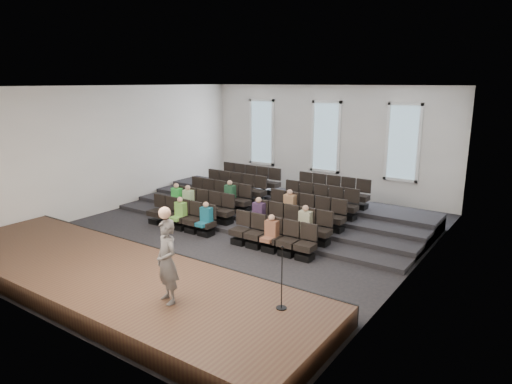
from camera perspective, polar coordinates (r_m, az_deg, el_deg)
ground at (r=15.83m, az=-2.84°, el=-5.34°), size 14.00×14.00×0.00m
ceiling at (r=14.97m, az=-3.07°, el=13.10°), size 12.00×14.00×0.02m
wall_back at (r=21.14m, az=8.78°, el=6.31°), size 12.00×0.04×5.00m
wall_front at (r=10.67m, az=-26.55°, el=-2.21°), size 12.00×0.04×5.00m
wall_left at (r=19.42m, az=-17.25°, el=5.21°), size 0.04×14.00×5.00m
wall_right at (r=12.55m, az=19.44°, el=0.67°), size 0.04×14.00×5.00m
stage at (r=12.37m, az=-17.58°, el=-10.36°), size 11.80×3.60×0.50m
stage_lip at (r=13.42m, az=-11.59°, el=-8.05°), size 11.80×0.06×0.52m
risers at (r=18.27m, az=3.20°, el=-2.09°), size 11.80×4.80×0.60m
seating_rows at (r=16.82m, az=0.32°, el=-1.75°), size 6.80×4.70×1.67m
windows at (r=21.05m, az=8.72°, el=6.83°), size 8.44×0.10×3.24m
audience at (r=16.04m, az=-3.13°, el=-2.04°), size 6.05×2.64×1.10m
speaker at (r=9.99m, az=-11.06°, el=-8.55°), size 0.78×0.64×1.84m
mic_stand at (r=9.74m, az=3.22°, el=-12.15°), size 0.23×0.23×1.39m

